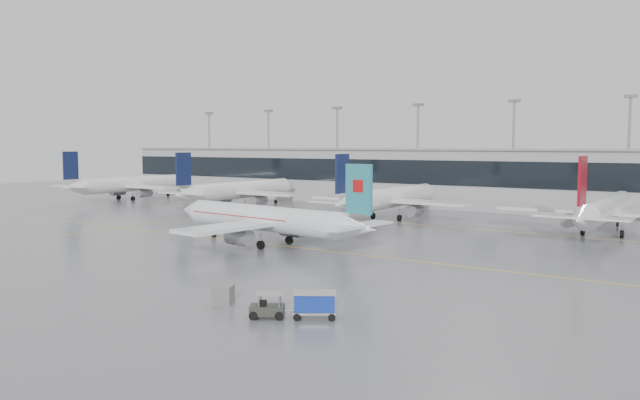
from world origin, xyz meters
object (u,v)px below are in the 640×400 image
Objects in this scene: gse_unit at (223,295)px; baggage_tug at (267,309)px; baggage_cart at (315,303)px; air_canada_jet at (269,219)px.

baggage_tug is at bearing -35.45° from gse_unit.
baggage_cart reaches higher than gse_unit.
air_canada_jet reaches higher than baggage_tug.
air_canada_jet is at bearing 95.93° from baggage_tug.
gse_unit is (-5.58, 1.17, 0.10)m from baggage_tug.
baggage_tug is (21.36, -26.58, -2.77)m from air_canada_jet.
air_canada_jet reaches higher than baggage_cart.
air_canada_jet is 34.22m from baggage_tug.
air_canada_jet reaches higher than gse_unit.
baggage_tug is 2.43× the size of gse_unit.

